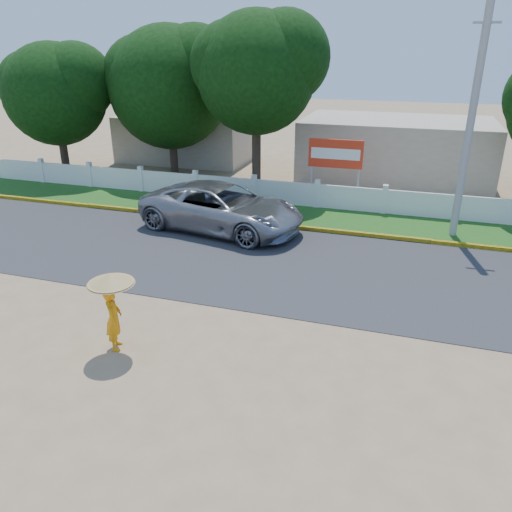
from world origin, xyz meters
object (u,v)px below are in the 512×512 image
at_px(vehicle, 222,208).
at_px(monk_with_parasol, 112,300).
at_px(billboard, 335,157).
at_px(utility_pole, 470,126).

distance_m(vehicle, monk_with_parasol, 8.81).
bearing_deg(billboard, vehicle, -125.04).
xyz_separation_m(utility_pole, billboard, (-5.24, 3.06, -2.06)).
bearing_deg(vehicle, billboard, -25.01).
bearing_deg(utility_pole, billboard, 149.69).
bearing_deg(monk_with_parasol, billboard, 77.83).
height_order(monk_with_parasol, billboard, billboard).
bearing_deg(monk_with_parasol, utility_pole, 52.85).
distance_m(vehicle, billboard, 6.42).
relative_size(vehicle, monk_with_parasol, 3.25).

